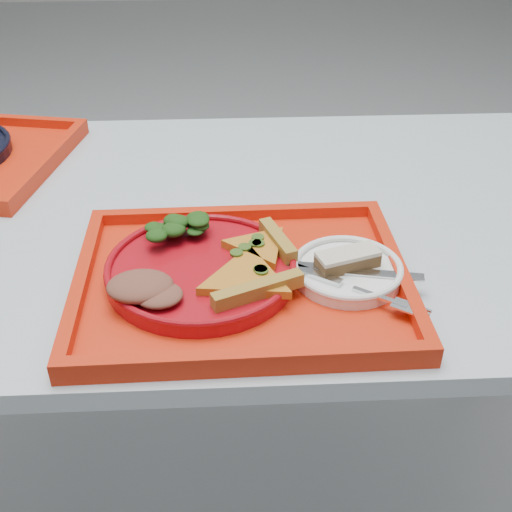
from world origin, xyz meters
name	(u,v)px	position (x,y,z in m)	size (l,w,h in m)	color
ground	(200,494)	(0.00, 0.00, 0.00)	(10.00, 10.00, 0.00)	gray
table	(181,250)	(0.00, 0.00, 0.68)	(1.60, 0.80, 0.75)	#A6B0BA
tray_main	(242,283)	(0.10, -0.21, 0.76)	(0.45, 0.35, 0.01)	red
dinner_plate	(201,271)	(0.04, -0.20, 0.77)	(0.26, 0.26, 0.02)	#9C0A13
side_plate	(347,272)	(0.24, -0.21, 0.77)	(0.15, 0.15, 0.01)	white
pizza_slice_a	(246,275)	(0.10, -0.24, 0.79)	(0.14, 0.12, 0.02)	gold
pizza_slice_b	(260,244)	(0.13, -0.17, 0.79)	(0.11, 0.10, 0.02)	gold
salad_heap	(176,231)	(0.01, -0.14, 0.80)	(0.08, 0.07, 0.04)	black
meat_portion	(140,286)	(-0.03, -0.26, 0.79)	(0.09, 0.07, 0.03)	brown
dessert_bar	(348,259)	(0.24, -0.21, 0.79)	(0.09, 0.06, 0.02)	#462A17
knife	(355,271)	(0.25, -0.22, 0.78)	(0.18, 0.02, 0.01)	silver
fork	(352,287)	(0.24, -0.26, 0.78)	(0.18, 0.02, 0.01)	silver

